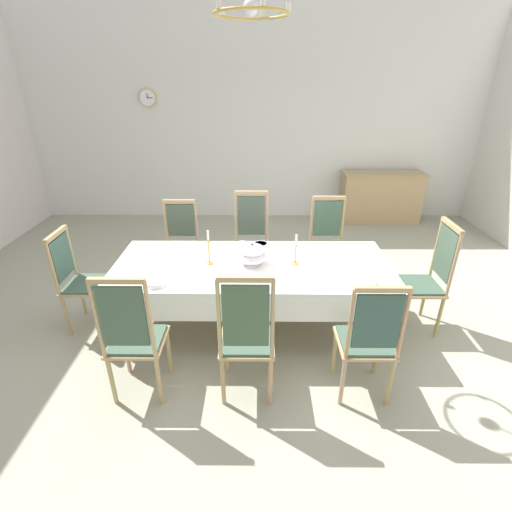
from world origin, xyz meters
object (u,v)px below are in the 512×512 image
(chair_north_a, at_px, (180,242))
(chandelier, at_px, (251,12))
(spoon_primary, at_px, (378,283))
(sideboard, at_px, (380,197))
(bowl_near_right, at_px, (261,244))
(mounted_clock, at_px, (148,98))
(spoon_secondary, at_px, (271,244))
(chair_south_b, at_px, (247,336))
(chair_north_c, at_px, (327,241))
(chair_north_b, at_px, (251,239))
(bowl_far_right, at_px, (156,282))
(candlestick_east, at_px, (296,253))
(chair_south_a, at_px, (133,336))
(chair_head_west, at_px, (79,279))
(dining_table, at_px, (252,270))
(bowl_far_left, at_px, (242,245))
(chair_head_east, at_px, (428,277))
(bowl_near_left, at_px, (366,282))
(candlestick_west, at_px, (209,251))
(soup_tureen, at_px, (252,254))
(chair_south_c, at_px, (368,339))

(chair_north_a, relative_size, chandelier, 1.62)
(chair_north_a, bearing_deg, spoon_primary, 147.05)
(spoon_primary, relative_size, sideboard, 0.12)
(bowl_near_right, bearing_deg, mounted_clock, 122.02)
(bowl_near_right, bearing_deg, spoon_secondary, 11.98)
(chair_south_b, height_order, chair_north_c, chair_south_b)
(chair_north_b, bearing_deg, chair_north_a, 0.45)
(bowl_far_right, bearing_deg, candlestick_east, 18.12)
(chair_south_a, height_order, chair_north_c, chair_south_a)
(chair_south_a, relative_size, bowl_far_right, 6.52)
(chair_head_west, bearing_deg, candlestick_east, 90.00)
(chair_north_c, relative_size, spoon_primary, 6.36)
(spoon_secondary, bearing_deg, dining_table, -98.21)
(bowl_far_left, xyz_separation_m, mounted_clock, (-1.70, 3.06, 1.34))
(chair_north_c, distance_m, chair_head_west, 2.87)
(spoon_primary, bearing_deg, chair_south_a, -176.17)
(chair_south_a, height_order, chair_north_b, chair_south_a)
(chair_north_a, distance_m, chair_north_b, 0.89)
(candlestick_east, distance_m, spoon_secondary, 0.53)
(chair_south_a, distance_m, chair_north_c, 2.68)
(bowl_far_left, height_order, sideboard, sideboard)
(chair_head_east, xyz_separation_m, bowl_far_left, (-1.90, 0.43, 0.16))
(dining_table, height_order, chair_head_west, chair_head_west)
(bowl_near_right, bearing_deg, candlestick_east, -52.34)
(candlestick_east, relative_size, bowl_near_left, 1.84)
(chair_north_c, xyz_separation_m, chandelier, (-0.93, -0.97, 2.29))
(dining_table, xyz_separation_m, chair_north_c, (0.93, 0.97, -0.09))
(bowl_near_left, relative_size, mounted_clock, 0.61)
(chair_north_c, distance_m, chair_head_east, 1.29)
(chair_north_b, height_order, bowl_near_right, chair_north_b)
(spoon_primary, bearing_deg, candlestick_west, 154.35)
(chair_head_west, bearing_deg, soup_tureen, 90.00)
(chair_north_c, height_order, candlestick_west, chair_north_c)
(dining_table, height_order, chair_north_c, chair_north_c)
(chair_south_a, bearing_deg, candlestick_west, 63.05)
(chair_south_c, distance_m, candlestick_west, 1.69)
(candlestick_west, xyz_separation_m, candlestick_east, (0.86, -0.00, -0.02))
(soup_tureen, xyz_separation_m, bowl_near_right, (0.09, 0.44, -0.09))
(bowl_far_left, bearing_deg, chair_north_b, 80.62)
(chair_south_c, height_order, soup_tureen, chair_south_c)
(spoon_secondary, distance_m, mounted_clock, 3.88)
(chair_south_a, xyz_separation_m, candlestick_east, (1.35, 0.97, 0.27))
(chair_north_a, height_order, chair_south_b, chair_south_b)
(chair_north_c, height_order, soup_tureen, chair_north_c)
(chair_south_c, xyz_separation_m, chandelier, (-0.93, 0.97, 2.29))
(dining_table, xyz_separation_m, bowl_near_right, (0.09, 0.44, 0.09))
(dining_table, xyz_separation_m, bowl_far_right, (-0.86, -0.42, 0.10))
(chair_head_west, bearing_deg, sideboard, 128.67)
(mounted_clock, bearing_deg, chandelier, -62.47)
(chair_head_east, height_order, mounted_clock, mounted_clock)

